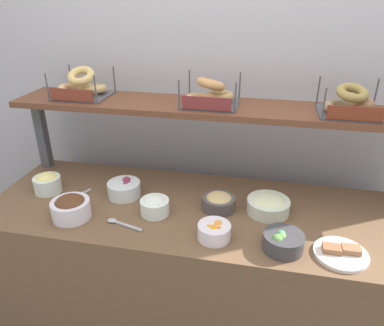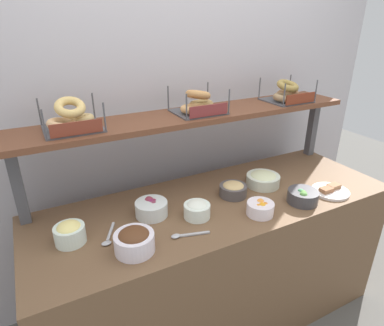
% 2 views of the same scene
% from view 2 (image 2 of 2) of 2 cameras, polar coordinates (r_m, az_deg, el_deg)
% --- Properties ---
extents(ground_plane, '(8.00, 8.00, 0.00)m').
position_cam_2_polar(ground_plane, '(2.36, 3.93, -24.70)').
color(ground_plane, '#595651').
extents(back_wall, '(3.21, 0.06, 2.40)m').
position_cam_2_polar(back_wall, '(2.12, -2.98, 8.41)').
color(back_wall, '#BBB6BD').
rests_on(back_wall, ground_plane).
extents(deli_counter, '(2.01, 0.70, 0.85)m').
position_cam_2_polar(deli_counter, '(2.06, 4.27, -16.84)').
color(deli_counter, brown).
rests_on(deli_counter, ground_plane).
extents(shelf_riser_left, '(0.05, 0.05, 0.40)m').
position_cam_2_polar(shelf_riser_left, '(1.73, -28.13, -3.51)').
color(shelf_riser_left, '#4C4C51').
rests_on(shelf_riser_left, deli_counter).
extents(shelf_riser_right, '(0.05, 0.05, 0.40)m').
position_cam_2_polar(shelf_riser_right, '(2.50, 20.23, 5.76)').
color(shelf_riser_right, '#4C4C51').
rests_on(shelf_riser_right, deli_counter).
extents(upper_shelf, '(1.97, 0.32, 0.03)m').
position_cam_2_polar(upper_shelf, '(1.86, 0.66, 8.31)').
color(upper_shelf, brown).
rests_on(upper_shelf, shelf_riser_left).
extents(bowl_hummus, '(0.15, 0.15, 0.08)m').
position_cam_2_polar(bowl_hummus, '(1.85, 7.19, -4.55)').
color(bowl_hummus, '#504A49').
rests_on(bowl_hummus, deli_counter).
extents(bowl_egg_salad, '(0.14, 0.14, 0.10)m').
position_cam_2_polar(bowl_egg_salad, '(1.57, -20.56, -11.27)').
color(bowl_egg_salad, white).
rests_on(bowl_egg_salad, deli_counter).
extents(bowl_potato_salad, '(0.20, 0.20, 0.08)m').
position_cam_2_polar(bowl_potato_salad, '(1.99, 12.28, -2.75)').
color(bowl_potato_salad, silver).
rests_on(bowl_potato_salad, deli_counter).
extents(bowl_chocolate_spread, '(0.17, 0.17, 0.11)m').
position_cam_2_polar(bowl_chocolate_spread, '(1.45, -10.03, -13.18)').
color(bowl_chocolate_spread, white).
rests_on(bowl_chocolate_spread, deli_counter).
extents(bowl_cream_cheese, '(0.13, 0.13, 0.09)m').
position_cam_2_polar(bowl_cream_cheese, '(1.65, 0.88, -8.06)').
color(bowl_cream_cheese, white).
rests_on(bowl_cream_cheese, deli_counter).
extents(bowl_veggie_mix, '(0.16, 0.16, 0.08)m').
position_cam_2_polar(bowl_veggie_mix, '(1.87, 18.74, -5.51)').
color(bowl_veggie_mix, '#3F3D40').
rests_on(bowl_veggie_mix, deli_counter).
extents(bowl_beet_salad, '(0.16, 0.16, 0.09)m').
position_cam_2_polar(bowl_beet_salad, '(1.68, -7.09, -7.79)').
color(bowl_beet_salad, white).
rests_on(bowl_beet_salad, deli_counter).
extents(bowl_fruit_salad, '(0.14, 0.14, 0.08)m').
position_cam_2_polar(bowl_fruit_salad, '(1.71, 11.83, -7.70)').
color(bowl_fruit_salad, white).
rests_on(bowl_fruit_salad, deli_counter).
extents(serving_plate_white, '(0.21, 0.21, 0.04)m').
position_cam_2_polar(serving_plate_white, '(2.04, 22.95, -4.46)').
color(serving_plate_white, white).
rests_on(serving_plate_white, deli_counter).
extents(serving_spoon_near_plate, '(0.10, 0.16, 0.01)m').
position_cam_2_polar(serving_spoon_near_plate, '(1.56, -14.37, -12.52)').
color(serving_spoon_near_plate, '#B7B7BC').
rests_on(serving_spoon_near_plate, deli_counter).
extents(serving_spoon_by_edge, '(0.18, 0.06, 0.01)m').
position_cam_2_polar(serving_spoon_by_edge, '(1.53, -1.35, -12.46)').
color(serving_spoon_by_edge, '#B7B7BC').
rests_on(serving_spoon_by_edge, deli_counter).
extents(bagel_basket_plain, '(0.27, 0.24, 0.16)m').
position_cam_2_polar(bagel_basket_plain, '(1.65, -20.27, 7.16)').
color(bagel_basket_plain, '#4C4C51').
rests_on(bagel_basket_plain, upper_shelf).
extents(bagel_basket_sesame, '(0.28, 0.26, 0.14)m').
position_cam_2_polar(bagel_basket_sesame, '(1.85, 1.04, 10.16)').
color(bagel_basket_sesame, '#4C4C51').
rests_on(bagel_basket_sesame, upper_shelf).
extents(bagel_basket_everything, '(0.27, 0.25, 0.14)m').
position_cam_2_polar(bagel_basket_everything, '(2.20, 16.21, 11.51)').
color(bagel_basket_everything, '#4C4C51').
rests_on(bagel_basket_everything, upper_shelf).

